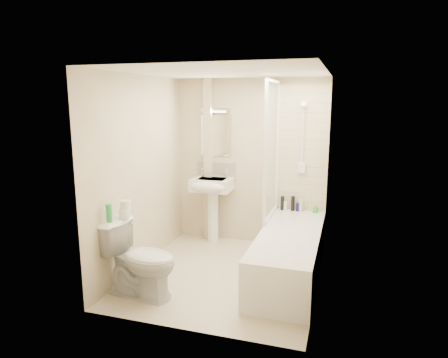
% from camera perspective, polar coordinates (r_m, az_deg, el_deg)
% --- Properties ---
extents(floor, '(2.50, 2.50, 0.00)m').
position_cam_1_polar(floor, '(5.02, 0.13, -13.48)').
color(floor, beige).
rests_on(floor, ground).
extents(wall_back, '(2.20, 0.02, 2.40)m').
position_cam_1_polar(wall_back, '(5.83, 3.76, 2.37)').
color(wall_back, beige).
rests_on(wall_back, ground).
extents(wall_left, '(0.02, 2.50, 2.40)m').
position_cam_1_polar(wall_left, '(5.07, -11.83, 0.80)').
color(wall_left, beige).
rests_on(wall_left, ground).
extents(wall_right, '(0.02, 2.50, 2.40)m').
position_cam_1_polar(wall_right, '(4.45, 13.80, -0.73)').
color(wall_right, beige).
rests_on(wall_right, ground).
extents(ceiling, '(2.20, 2.50, 0.02)m').
position_cam_1_polar(ceiling, '(4.56, 0.15, 15.04)').
color(ceiling, white).
rests_on(ceiling, wall_back).
extents(tile_back, '(0.70, 0.01, 1.75)m').
position_cam_1_polar(tile_back, '(5.66, 11.18, 4.22)').
color(tile_back, beige).
rests_on(tile_back, wall_back).
extents(tile_right, '(0.01, 2.10, 1.75)m').
position_cam_1_polar(tile_right, '(4.61, 13.94, 2.51)').
color(tile_right, beige).
rests_on(tile_right, wall_right).
extents(pipe_boxing, '(0.12, 0.12, 2.40)m').
position_cam_1_polar(pipe_boxing, '(5.95, -2.20, 2.57)').
color(pipe_boxing, beige).
rests_on(pipe_boxing, ground).
extents(splashback, '(0.60, 0.02, 0.30)m').
position_cam_1_polar(splashback, '(5.99, -1.12, 0.99)').
color(splashback, beige).
rests_on(splashback, wall_back).
extents(mirror, '(0.46, 0.01, 0.60)m').
position_cam_1_polar(mirror, '(5.91, -1.15, 6.23)').
color(mirror, white).
rests_on(mirror, wall_back).
extents(strip_light, '(0.42, 0.07, 0.07)m').
position_cam_1_polar(strip_light, '(5.87, -1.24, 9.81)').
color(strip_light, silver).
rests_on(strip_light, wall_back).
extents(bathtub, '(0.70, 2.10, 0.55)m').
position_cam_1_polar(bathtub, '(4.94, 9.33, -10.41)').
color(bathtub, white).
rests_on(bathtub, ground).
extents(shower_screen, '(0.04, 0.92, 1.80)m').
position_cam_1_polar(shower_screen, '(5.28, 6.88, 4.12)').
color(shower_screen, white).
rests_on(shower_screen, bathtub).
extents(shower_fixture, '(0.10, 0.16, 0.99)m').
position_cam_1_polar(shower_fixture, '(5.61, 11.16, 5.39)').
color(shower_fixture, white).
rests_on(shower_fixture, wall_back).
extents(pedestal_sink, '(0.57, 0.51, 1.10)m').
position_cam_1_polar(pedestal_sink, '(5.83, -1.82, -1.86)').
color(pedestal_sink, white).
rests_on(pedestal_sink, ground).
extents(bottle_black_a, '(0.05, 0.05, 0.20)m').
position_cam_1_polar(bottle_black_a, '(5.76, 8.34, -3.42)').
color(bottle_black_a, black).
rests_on(bottle_black_a, bathtub).
extents(bottle_white_a, '(0.05, 0.05, 0.13)m').
position_cam_1_polar(bottle_white_a, '(5.76, 8.77, -3.80)').
color(bottle_white_a, white).
rests_on(bottle_white_a, bathtub).
extents(bottle_black_b, '(0.05, 0.05, 0.21)m').
position_cam_1_polar(bottle_black_b, '(5.74, 9.80, -3.47)').
color(bottle_black_b, black).
rests_on(bottle_black_b, bathtub).
extents(bottle_blue, '(0.06, 0.06, 0.12)m').
position_cam_1_polar(bottle_blue, '(5.74, 10.50, -3.95)').
color(bottle_blue, '#141458').
rests_on(bottle_blue, bathtub).
extents(bottle_cream, '(0.06, 0.06, 0.17)m').
position_cam_1_polar(bottle_cream, '(5.73, 10.94, -3.73)').
color(bottle_cream, beige).
rests_on(bottle_cream, bathtub).
extents(bottle_green, '(0.07, 0.07, 0.08)m').
position_cam_1_polar(bottle_green, '(5.73, 12.91, -4.31)').
color(bottle_green, green).
rests_on(bottle_green, bathtub).
extents(toilet, '(0.64, 0.91, 0.83)m').
position_cam_1_polar(toilet, '(4.47, -11.87, -11.12)').
color(toilet, white).
rests_on(toilet, ground).
extents(toilet_roll_lower, '(0.12, 0.12, 0.10)m').
position_cam_1_polar(toilet_roll_lower, '(4.50, -14.00, -4.76)').
color(toilet_roll_lower, white).
rests_on(toilet_roll_lower, toilet).
extents(toilet_roll_upper, '(0.11, 0.11, 0.09)m').
position_cam_1_polar(toilet_roll_upper, '(4.49, -13.89, -3.55)').
color(toilet_roll_upper, white).
rests_on(toilet_roll_upper, toilet_roll_lower).
extents(green_bottle, '(0.06, 0.06, 0.19)m').
position_cam_1_polar(green_bottle, '(4.38, -16.10, -4.71)').
color(green_bottle, green).
rests_on(green_bottle, toilet).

